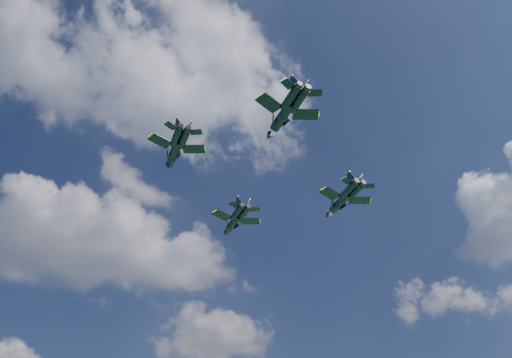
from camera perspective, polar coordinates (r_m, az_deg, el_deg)
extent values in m
cylinder|color=black|center=(109.53, -2.60, -4.97)|extent=(2.87, 8.23, 1.61)
cone|color=black|center=(113.75, -3.50, -6.26)|extent=(1.87, 2.54, 1.52)
ellipsoid|color=brown|center=(112.18, -3.11, -5.50)|extent=(1.27, 2.67, 0.74)
cube|color=black|center=(107.24, -3.90, -4.16)|extent=(4.74, 4.13, 0.16)
cube|color=black|center=(109.04, -0.68, -4.85)|extent=(4.54, 3.20, 0.16)
cube|color=black|center=(103.69, -2.59, -2.94)|extent=(2.53, 2.37, 0.13)
cube|color=black|center=(105.04, -0.19, -3.48)|extent=(2.47, 1.97, 0.13)
cube|color=black|center=(105.32, -2.01, -2.73)|extent=(1.07, 2.50, 2.70)
cube|color=black|center=(105.89, -1.01, -2.96)|extent=(1.25, 2.67, 2.70)
cylinder|color=black|center=(92.35, -9.27, 3.20)|extent=(2.65, 7.90, 1.55)
cone|color=black|center=(96.21, -9.97, 1.40)|extent=(1.77, 2.43, 1.47)
ellipsoid|color=brown|center=(94.83, -9.64, 2.38)|extent=(1.19, 2.56, 0.71)
cube|color=black|center=(90.72, -10.91, 4.29)|extent=(4.55, 3.93, 0.16)
cube|color=black|center=(91.48, -7.13, 3.42)|extent=(4.38, 3.12, 0.16)
cube|color=black|center=(87.40, -9.72, 6.02)|extent=(2.43, 2.27, 0.12)
cube|color=black|center=(87.97, -6.88, 5.35)|extent=(2.38, 1.92, 0.12)
cube|color=black|center=(88.86, -8.93, 6.11)|extent=(0.99, 2.41, 2.59)
cube|color=black|center=(89.09, -7.75, 5.83)|extent=(1.19, 2.56, 2.59)
cylinder|color=black|center=(102.77, 9.61, -2.59)|extent=(2.95, 8.56, 1.68)
cone|color=black|center=(106.61, 8.19, -4.13)|extent=(1.94, 2.64, 1.59)
ellipsoid|color=brown|center=(105.21, 8.76, -3.25)|extent=(1.31, 2.78, 0.77)
cube|color=black|center=(99.97, 8.46, -1.64)|extent=(4.93, 4.29, 0.17)
cube|color=black|center=(103.07, 11.74, -2.42)|extent=(4.74, 3.34, 0.17)
cube|color=black|center=(97.01, 10.33, -0.18)|extent=(2.63, 2.46, 0.13)
cube|color=black|center=(99.33, 12.75, -0.79)|extent=(2.58, 2.06, 0.13)
cube|color=black|center=(98.93, 10.73, 0.01)|extent=(1.10, 2.60, 2.81)
cube|color=black|center=(99.89, 11.75, -0.25)|extent=(1.30, 2.78, 2.81)
cylinder|color=black|center=(85.06, 3.05, 7.19)|extent=(3.22, 8.63, 1.69)
cone|color=black|center=(88.63, 1.51, 4.94)|extent=(2.02, 2.70, 1.60)
ellipsoid|color=brown|center=(87.42, 2.15, 6.13)|extent=(1.40, 2.81, 0.77)
cube|color=black|center=(82.79, 1.49, 8.67)|extent=(4.96, 4.39, 0.17)
cube|color=black|center=(85.08, 5.68, 7.34)|extent=(4.73, 3.25, 0.17)
cube|color=black|center=(80.04, 3.63, 10.81)|extent=(2.64, 2.51, 0.13)
cube|color=black|center=(81.75, 6.75, 9.75)|extent=(2.58, 2.02, 0.13)
cube|color=black|center=(81.92, 4.26, 10.77)|extent=(1.19, 2.59, 2.83)
cube|color=black|center=(82.63, 5.56, 10.33)|extent=(1.34, 2.81, 2.83)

